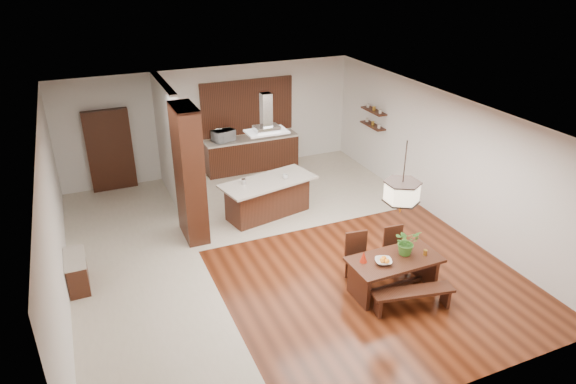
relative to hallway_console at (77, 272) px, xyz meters
name	(u,v)px	position (x,y,z in m)	size (l,w,h in m)	color
room_shell	(274,156)	(3.81, -0.20, 1.75)	(9.00, 9.04, 2.92)	#3E190B
tile_hallway	(140,279)	(1.06, -0.20, -0.31)	(2.50, 9.00, 0.01)	beige
tile_kitchen	(284,191)	(5.06, 2.30, -0.31)	(5.50, 4.00, 0.01)	beige
soffit_band	(273,115)	(3.81, -0.20, 2.57)	(8.00, 9.00, 0.02)	#3B1C0E
partition_pier	(189,174)	(2.41, 1.00, 1.14)	(0.45, 1.00, 2.90)	black
partition_stub	(169,142)	(2.41, 3.10, 1.14)	(0.18, 2.40, 2.90)	silver
hallway_console	(77,272)	(0.00, 0.00, 0.00)	(0.37, 0.88, 0.63)	black
hallway_doorway	(110,150)	(1.11, 4.20, 0.74)	(1.10, 0.20, 2.10)	black
rear_counter	(252,153)	(4.81, 4.00, 0.16)	(2.60, 0.62, 0.95)	black
kitchen_window	(247,107)	(4.81, 4.26, 1.44)	(2.60, 0.08, 1.50)	#A95F32
shelf_lower	(373,126)	(7.68, 2.40, 1.08)	(0.26, 0.90, 0.04)	black
shelf_upper	(374,111)	(7.68, 2.40, 1.49)	(0.26, 0.90, 0.04)	black
dining_table	(394,267)	(5.23, -2.39, 0.19)	(1.66, 0.84, 0.69)	black
dining_bench	(412,300)	(5.24, -2.98, -0.11)	(1.43, 0.31, 0.40)	black
dining_chair_left	(359,259)	(4.82, -1.89, 0.17)	(0.43, 0.43, 0.96)	black
dining_chair_right	(397,251)	(5.64, -1.88, 0.14)	(0.40, 0.40, 0.90)	black
pendant_lantern	(403,178)	(5.23, -2.39, 1.93)	(0.64, 0.64, 1.31)	beige
foliage_plant	(406,242)	(5.50, -2.32, 0.62)	(0.44, 0.38, 0.49)	#3B7627
fruit_bowl	(383,261)	(4.96, -2.43, 0.41)	(0.29, 0.29, 0.07)	beige
napkin_cone	(364,257)	(4.67, -2.26, 0.48)	(0.13, 0.13, 0.21)	red
gold_ornament	(425,252)	(5.80, -2.50, 0.42)	(0.07, 0.07, 0.10)	gold
kitchen_island	(268,197)	(4.23, 1.25, 0.14)	(2.32, 1.38, 0.90)	black
range_hood	(266,113)	(4.23, 1.26, 2.15)	(0.90, 0.55, 0.87)	silver
island_cup	(285,177)	(4.63, 1.16, 0.63)	(0.13, 0.13, 0.10)	silver
microwave	(223,136)	(4.02, 4.01, 0.79)	(0.57, 0.38, 0.31)	silver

